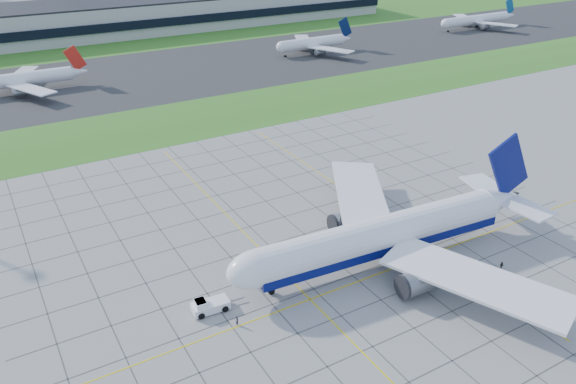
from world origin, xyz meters
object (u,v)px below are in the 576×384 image
Objects in this scene: distant_jet_3 at (477,20)px; distant_jet_1 at (20,80)px; airliner at (384,235)px; crew_near at (237,321)px; distant_jet_2 at (314,43)px; pushback_tug at (209,305)px; crew_far at (502,266)px.

distant_jet_1 is at bearing -179.63° from distant_jet_3.
crew_near is (-30.35, -2.65, -4.64)m from airliner.
distant_jet_1 is 0.86× the size of distant_jet_3.
distant_jet_2 is 104.13m from distant_jet_3.
pushback_tug is (-32.78, 2.75, -4.41)m from airliner.
airliner is 1.51× the size of distant_jet_1.
pushback_tug is at bearing -86.28° from distant_jet_1.
pushback_tug is 176.87m from distant_jet_2.
airliner is 161.19m from distant_jet_2.
pushback_tug is 5.21× the size of crew_near.
distant_jet_1 is at bearing 163.11° from crew_far.
distant_jet_3 is at bearing 0.37° from distant_jet_1.
distant_jet_1 reaches higher than crew_near.
distant_jet_1 is at bearing 20.70° from crew_near.
airliner is 33.19m from pushback_tug.
airliner reaches higher than crew_near.
airliner is 1.29× the size of distant_jet_3.
airliner reaches higher than distant_jet_2.
airliner is at bearing -141.00° from distant_jet_3.
distant_jet_2 is (76.11, 142.08, -1.00)m from airliner.
pushback_tug is 5.62× the size of crew_far.
crew_far is 0.04× the size of distant_jet_1.
distant_jet_1 reaches higher than crew_far.
distant_jet_2 is (108.90, 139.33, 3.41)m from pushback_tug.
crew_near is 0.04× the size of distant_jet_1.
distant_jet_3 reaches higher than pushback_tug.
crew_near is (2.43, -5.40, -0.23)m from pushback_tug.
distant_jet_1 is at bearing 110.30° from airliner.
distant_jet_1 is 222.16m from distant_jet_3.
crew_near is 48.14m from crew_far.
crew_near is 1.08× the size of crew_far.
crew_far is 227.95m from distant_jet_3.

